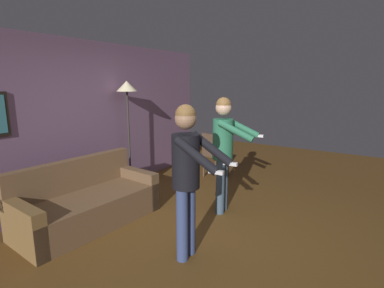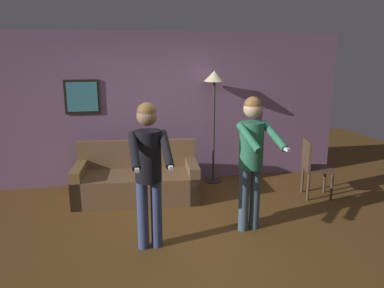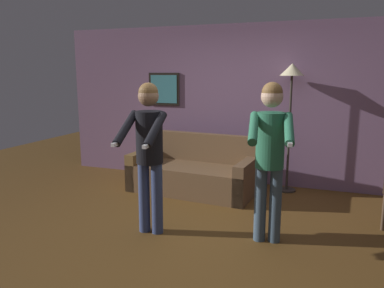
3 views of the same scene
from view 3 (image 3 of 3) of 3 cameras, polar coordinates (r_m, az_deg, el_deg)
name	(u,v)px [view 3 (image 3 of 3)]	position (r m, az deg, el deg)	size (l,w,h in m)	color
ground_plane	(196,231)	(4.49, 0.62, -13.14)	(12.00, 12.00, 0.00)	brown
back_wall_assembly	(240,105)	(6.26, 7.33, 5.94)	(6.40, 0.09, 2.60)	slate
couch	(193,174)	(5.83, 0.16, -4.55)	(1.96, 1.00, 0.87)	brown
torchiere_lamp	(292,83)	(5.84, 14.93, 8.91)	(0.36, 0.36, 1.96)	#332D28
person_standing_left	(149,144)	(4.18, -6.61, -0.03)	(0.45, 0.67, 1.72)	#374676
person_standing_right	(270,147)	(4.00, 11.81, -0.51)	(0.50, 0.67, 1.73)	#3D5266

